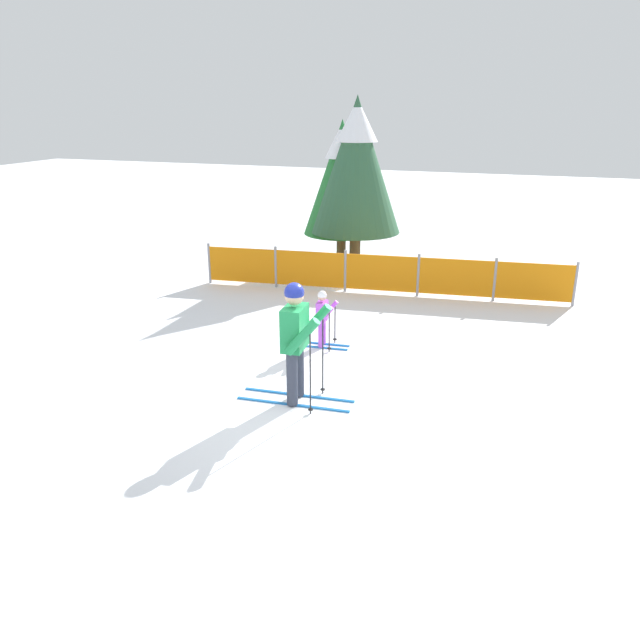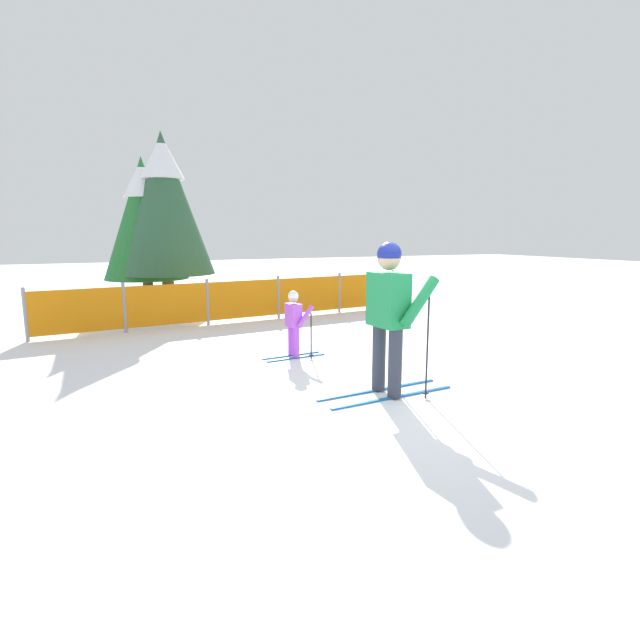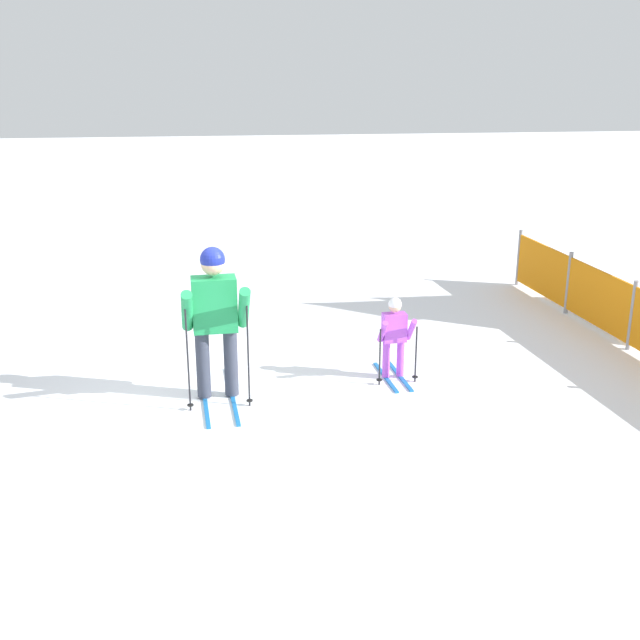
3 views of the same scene
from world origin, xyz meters
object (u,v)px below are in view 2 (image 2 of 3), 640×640
skier_child (294,319)px  conifer_near (164,201)px  skier_adult (390,305)px  safety_fence (244,299)px  conifer_far (144,217)px

skier_child → conifer_near: 5.90m
skier_adult → skier_child: bearing=95.0°
skier_child → safety_fence: size_ratio=0.13×
safety_fence → conifer_far: conifer_far is taller
skier_adult → conifer_near: (-1.33, 7.51, 1.51)m
skier_adult → skier_child: 2.11m
skier_child → conifer_far: conifer_far is taller
skier_adult → skier_child: (-0.32, 2.04, -0.45)m
skier_adult → conifer_far: 8.02m
conifer_far → conifer_near: size_ratio=0.86×
safety_fence → conifer_far: (-1.64, 2.41, 1.72)m
safety_fence → conifer_near: bearing=119.1°
skier_child → conifer_near: bearing=95.5°
safety_fence → conifer_near: 3.24m
conifer_near → skier_adult: bearing=-80.0°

